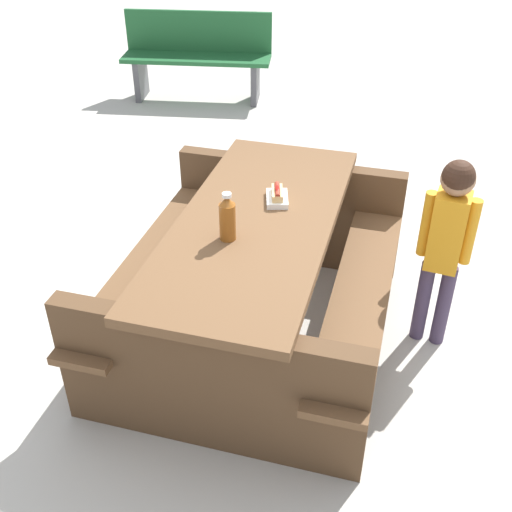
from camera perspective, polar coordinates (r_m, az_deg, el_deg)
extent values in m
plane|color=#B7B2A8|center=(3.57, 0.00, -6.97)|extent=(30.00, 30.00, 0.00)
cube|color=brown|center=(3.14, 0.00, 3.01)|extent=(1.91, 1.08, 0.05)
cube|color=brown|center=(3.47, -8.96, 0.10)|extent=(1.82, 0.60, 0.04)
cube|color=brown|center=(3.23, 9.64, -2.89)|extent=(1.82, 0.60, 0.04)
cube|color=#4D3520|center=(3.98, 3.01, 4.04)|extent=(0.35, 1.39, 0.70)
cube|color=#4D3520|center=(2.79, -4.37, -11.76)|extent=(0.35, 1.39, 0.70)
cylinder|color=brown|center=(2.93, -2.61, 3.13)|extent=(0.08, 0.08, 0.18)
cone|color=brown|center=(2.87, -2.67, 5.05)|extent=(0.07, 0.07, 0.04)
cylinder|color=silver|center=(2.85, -2.68, 5.56)|extent=(0.04, 0.04, 0.02)
cube|color=white|center=(3.27, 1.94, 5.23)|extent=(0.21, 0.18, 0.03)
cube|color=#D8B272|center=(3.26, 1.95, 5.74)|extent=(0.16, 0.12, 0.04)
cylinder|color=maroon|center=(3.25, 1.95, 6.02)|extent=(0.14, 0.09, 0.03)
ellipsoid|color=maroon|center=(3.24, 1.96, 6.21)|extent=(0.07, 0.05, 0.01)
cylinder|color=#3F334C|center=(3.51, 14.92, -3.96)|extent=(0.08, 0.08, 0.49)
cylinder|color=#3F334C|center=(3.51, 16.68, -4.34)|extent=(0.08, 0.08, 0.49)
cube|color=orange|center=(3.25, 17.04, 2.16)|extent=(0.17, 0.18, 0.42)
cylinder|color=orange|center=(3.25, 15.29, 2.85)|extent=(0.06, 0.06, 0.35)
cylinder|color=orange|center=(3.24, 18.90, 2.08)|extent=(0.06, 0.06, 0.35)
sphere|color=#997051|center=(3.12, 17.93, 6.68)|extent=(0.16, 0.16, 0.16)
sphere|color=#331E14|center=(3.10, 17.97, 6.92)|extent=(0.16, 0.16, 0.16)
cube|color=#1E592D|center=(6.69, -5.44, 17.50)|extent=(0.90, 1.55, 0.04)
cube|color=#1E592D|center=(6.80, -5.26, 19.72)|extent=(0.56, 1.42, 0.40)
cube|color=#4C4C51|center=(6.89, -10.43, 15.65)|extent=(0.36, 0.18, 0.41)
cube|color=#4C4C51|center=(6.68, -0.06, 15.58)|extent=(0.36, 0.18, 0.41)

